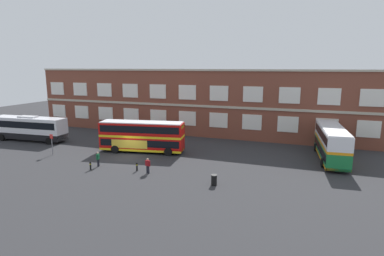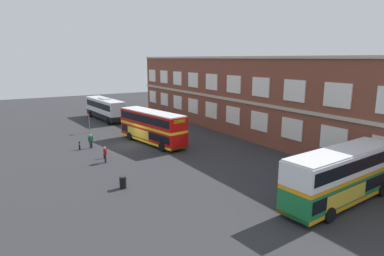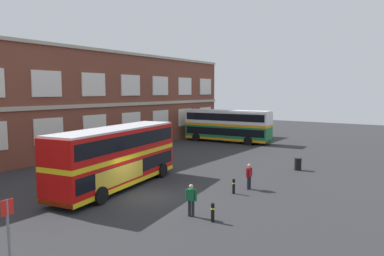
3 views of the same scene
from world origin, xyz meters
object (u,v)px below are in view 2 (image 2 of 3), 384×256
touring_coach (105,109)px  second_passenger (91,140)px  waiting_passenger (105,154)px  bus_stand_flag (89,122)px  safety_bollard_east (104,154)px  double_decker_near (152,127)px  double_decker_middle (341,175)px  safety_bollard_west (79,145)px  station_litter_bin (123,182)px

touring_coach → second_passenger: size_ratio=7.15×
touring_coach → waiting_passenger: touring_coach is taller
touring_coach → second_passenger: touring_coach is taller
touring_coach → bus_stand_flag: (9.19, -5.07, -0.27)m
second_passenger → safety_bollard_east: (4.91, 0.13, -0.44)m
double_decker_near → safety_bollard_east: double_decker_near is taller
double_decker_middle → safety_bollard_west: double_decker_middle is taller
bus_stand_flag → safety_bollard_east: bus_stand_flag is taller
double_decker_near → second_passenger: bearing=-103.2°
touring_coach → safety_bollard_east: 23.62m
double_decker_middle → second_passenger: 27.59m
touring_coach → station_litter_bin: (31.56, -8.08, -1.39)m
waiting_passenger → bus_stand_flag: bearing=171.6°
touring_coach → station_litter_bin: touring_coach is taller
double_decker_near → double_decker_middle: same height
station_litter_bin → safety_bollard_east: 9.10m
double_decker_middle → station_litter_bin: bearing=-130.9°
double_decker_middle → safety_bollard_east: (-20.04, -11.59, -1.66)m
safety_bollard_west → waiting_passenger: bearing=9.9°
touring_coach → second_passenger: (17.63, -7.07, -0.98)m
double_decker_middle → touring_coach: (-42.58, -4.65, -0.24)m
safety_bollard_west → double_decker_middle: bearing=27.6°
double_decker_near → waiting_passenger: size_ratio=6.63×
double_decker_near → safety_bollard_west: double_decker_near is taller
touring_coach → bus_stand_flag: 10.50m
double_decker_middle → waiting_passenger: 22.07m
station_litter_bin → safety_bollard_west: (-13.97, -0.32, -0.03)m
safety_bollard_east → station_litter_bin: bearing=-7.2°
double_decker_near → waiting_passenger: 8.88m
waiting_passenger → double_decker_near: bearing=122.5°
touring_coach → station_litter_bin: 32.61m
station_litter_bin → safety_bollard_east: (-9.03, 1.14, -0.03)m
bus_stand_flag → double_decker_near: bearing=27.2°
touring_coach → bus_stand_flag: size_ratio=4.50×
second_passenger → bus_stand_flag: bus_stand_flag is taller
double_decker_middle → touring_coach: 42.83m
double_decker_middle → touring_coach: size_ratio=0.92×
double_decker_middle → double_decker_near: bearing=-169.0°
second_passenger → touring_coach: bearing=158.2°
double_decker_near → bus_stand_flag: double_decker_near is taller
double_decker_middle → station_litter_bin: (-11.02, -12.73, -1.63)m
double_decker_middle → second_passenger: size_ratio=6.57×
station_litter_bin → safety_bollard_east: bearing=172.8°
bus_stand_flag → station_litter_bin: 22.60m
second_passenger → bus_stand_flag: size_ratio=0.63×
waiting_passenger → second_passenger: size_ratio=1.00×
second_passenger → safety_bollard_east: second_passenger is taller
double_decker_near → touring_coach: size_ratio=0.93×
touring_coach → waiting_passenger: bearing=-16.8°
waiting_passenger → station_litter_bin: waiting_passenger is taller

